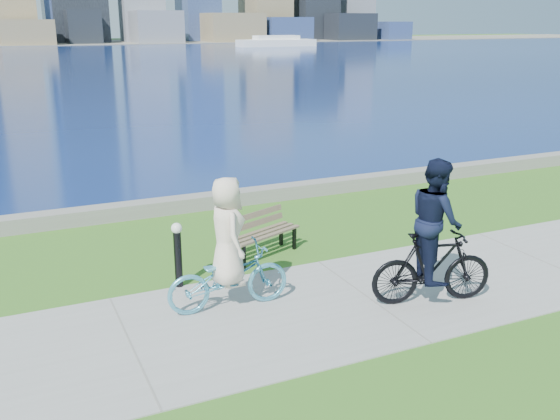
# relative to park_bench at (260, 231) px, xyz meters

# --- Properties ---
(ground) EXTENTS (320.00, 320.00, 0.00)m
(ground) POSITION_rel_park_bench_xyz_m (0.87, -2.61, -0.52)
(ground) COLOR #2E6119
(ground) RESTS_ON ground
(concrete_path) EXTENTS (80.00, 3.50, 0.02)m
(concrete_path) POSITION_rel_park_bench_xyz_m (0.87, -2.61, -0.51)
(concrete_path) COLOR gray
(concrete_path) RESTS_ON ground
(seawall) EXTENTS (90.00, 0.50, 0.35)m
(seawall) POSITION_rel_park_bench_xyz_m (0.87, 3.59, -0.35)
(seawall) COLOR slate
(seawall) RESTS_ON ground
(bay_water) EXTENTS (320.00, 131.00, 0.01)m
(bay_water) POSITION_rel_park_bench_xyz_m (0.87, 69.39, -0.52)
(bay_water) COLOR navy
(bay_water) RESTS_ON ground
(far_shore) EXTENTS (320.00, 30.00, 0.12)m
(far_shore) POSITION_rel_park_bench_xyz_m (0.87, 127.39, -0.46)
(far_shore) COLOR slate
(far_shore) RESTS_ON ground
(ferry_far) EXTENTS (13.99, 4.00, 1.90)m
(ferry_far) POSITION_rel_park_bench_xyz_m (42.46, 93.34, 0.27)
(ferry_far) COLOR white
(ferry_far) RESTS_ON ground
(park_bench) EXTENTS (1.74, 1.15, 0.85)m
(park_bench) POSITION_rel_park_bench_xyz_m (0.00, 0.00, 0.00)
(park_bench) COLOR black
(park_bench) RESTS_ON ground
(bollard_lamp) EXTENTS (0.19, 0.19, 1.20)m
(bollard_lamp) POSITION_rel_park_bench_xyz_m (-1.91, -0.85, 0.16)
(bollard_lamp) COLOR black
(bollard_lamp) RESTS_ON ground
(cyclist_woman) EXTENTS (0.79, 2.05, 2.19)m
(cyclist_woman) POSITION_rel_park_bench_xyz_m (-1.41, -2.02, 0.31)
(cyclist_woman) COLOR #52A9C7
(cyclist_woman) RESTS_ON ground
(cyclist_man) EXTENTS (1.10, 2.13, 2.44)m
(cyclist_man) POSITION_rel_park_bench_xyz_m (1.71, -3.22, 0.52)
(cyclist_man) COLOR black
(cyclist_man) RESTS_ON ground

